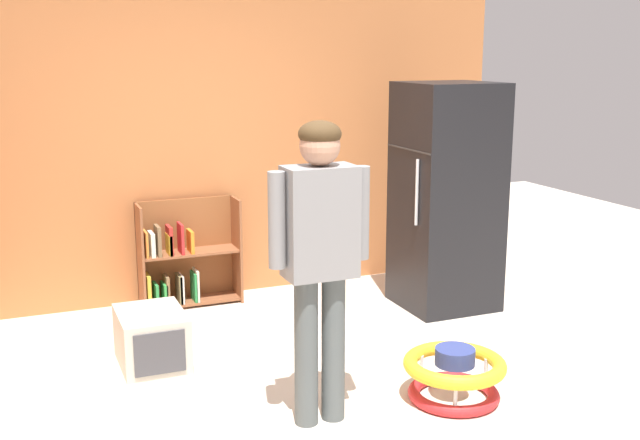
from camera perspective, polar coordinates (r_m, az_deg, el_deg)
name	(u,v)px	position (r m, az deg, el deg)	size (l,w,h in m)	color
ground_plane	(315,409)	(4.56, -0.40, -13.81)	(12.00, 12.00, 0.00)	beige
back_wall	(207,134)	(6.34, -8.40, 6.30)	(5.20, 0.06, 2.70)	#C1713F
refrigerator	(446,197)	(6.14, 9.35, 1.72)	(0.73, 0.68, 1.78)	black
bookshelf	(183,261)	(6.28, -10.15, -2.99)	(0.80, 0.28, 0.85)	brown
standing_person	(320,245)	(4.08, -0.01, -1.84)	(0.57, 0.23, 1.67)	#4E5556
baby_walker	(454,374)	(4.67, 9.92, -11.20)	(0.60, 0.60, 0.32)	red
pet_carrier	(152,338)	(5.19, -12.36, -8.57)	(0.42, 0.55, 0.36)	beige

